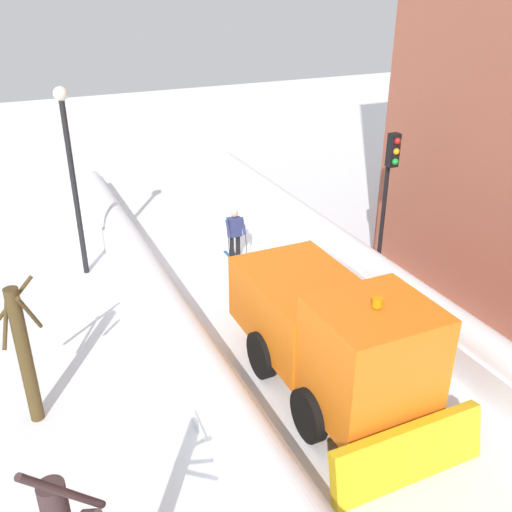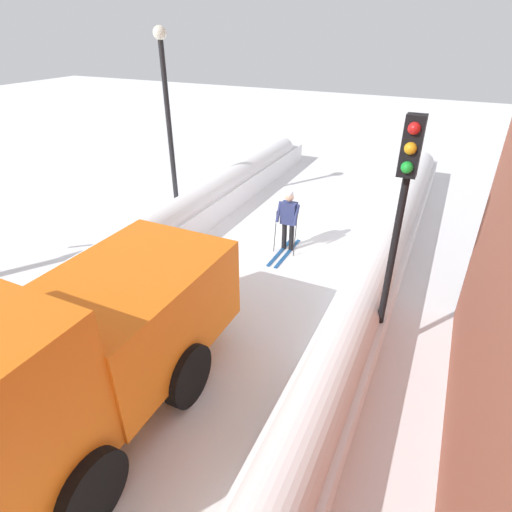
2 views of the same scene
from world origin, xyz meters
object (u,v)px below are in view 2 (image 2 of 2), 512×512
at_px(skier, 289,217).
at_px(street_lamp, 167,103).
at_px(plow_truck, 75,355).
at_px(traffic_light_pole, 401,205).

relative_size(skier, street_lamp, 0.32).
bearing_deg(plow_truck, street_lamp, -63.89).
height_order(traffic_light_pole, street_lamp, street_lamp).
bearing_deg(traffic_light_pole, plow_truck, 42.35).
xyz_separation_m(plow_truck, street_lamp, (3.93, -8.02, 2.07)).
bearing_deg(traffic_light_pole, street_lamp, -30.33).
distance_m(plow_truck, skier, 6.99).
xyz_separation_m(skier, street_lamp, (4.58, -1.08, 2.55)).
height_order(plow_truck, traffic_light_pole, traffic_light_pole).
bearing_deg(skier, street_lamp, -13.23).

